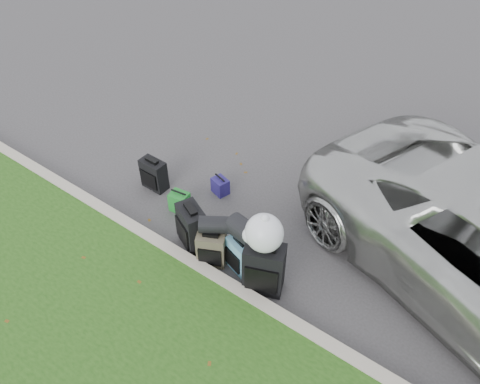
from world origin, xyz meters
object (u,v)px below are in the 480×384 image
Objects in this scene: suitcase_large_black_right at (264,269)px; suitcase_small_black at (154,174)px; suitcase_teal at (240,255)px; tote_green at (180,202)px; tote_navy at (220,186)px; suitcase_large_black_left at (192,227)px; suitcase_olive at (212,249)px.

suitcase_small_black is at bearing 144.36° from suitcase_large_black_right.
tote_green is (-1.47, 0.40, -0.11)m from suitcase_teal.
suitcase_large_black_right is 2.05m from tote_navy.
suitcase_large_black_left reaches higher than tote_green.
suitcase_small_black is at bearing -179.23° from suitcase_large_black_left.
tote_navy is (0.98, 0.53, -0.13)m from suitcase_small_black.
suitcase_large_black_left reaches higher than tote_navy.
suitcase_large_black_left is at bearing -55.74° from tote_navy.
suitcase_olive reaches higher than tote_green.
suitcase_olive reaches higher than suitcase_teal.
suitcase_large_black_right is at bearing -19.63° from tote_navy.
suitcase_small_black is at bearing 158.09° from tote_green.
suitcase_large_black_left is 0.46m from suitcase_olive.
tote_green is 1.16× the size of tote_navy.
suitcase_large_black_left reaches higher than suitcase_olive.
tote_green is at bearing 171.01° from suitcase_large_black_left.
suitcase_small_black reaches higher than tote_navy.
suitcase_large_black_right reaches higher than suitcase_olive.
suitcase_olive is at bearing -20.67° from suitcase_small_black.
suitcase_olive is 1.01× the size of suitcase_teal.
suitcase_small_black is 2.71m from suitcase_large_black_right.
tote_navy is at bearing 60.17° from tote_green.
suitcase_large_black_left is 1.29× the size of suitcase_teal.
suitcase_small_black is 1.91× the size of tote_navy.
tote_green is at bearing 127.30° from suitcase_olive.
suitcase_large_black_right reaches higher than tote_green.
suitcase_large_black_right reaches higher than tote_navy.
tote_green is (-0.65, 0.44, -0.18)m from suitcase_large_black_left.
suitcase_teal is (0.83, 0.04, -0.08)m from suitcase_large_black_left.
suitcase_olive is at bearing -40.74° from tote_navy.
suitcase_large_black_left is 2.46× the size of tote_navy.
suitcase_olive is 0.41m from suitcase_teal.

